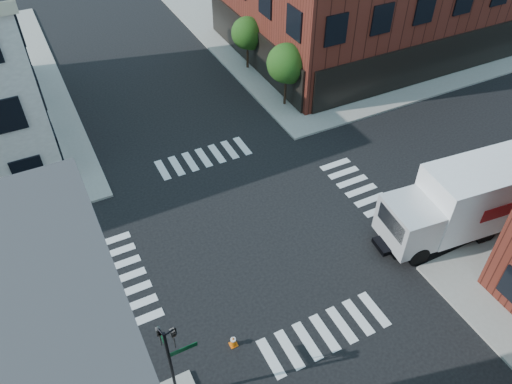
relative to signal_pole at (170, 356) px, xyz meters
name	(u,v)px	position (x,y,z in m)	size (l,w,h in m)	color
ground	(254,230)	(6.72, 6.68, -2.86)	(120.00, 120.00, 0.00)	black
sidewalk_ne	(352,14)	(27.72, 27.68, -2.78)	(30.00, 30.00, 0.15)	gray
tree_near	(287,65)	(14.28, 16.65, 0.30)	(2.69, 2.69, 4.49)	black
tree_far	(248,35)	(14.28, 22.65, 0.02)	(2.43, 2.43, 4.07)	black
signal_pole	(170,356)	(0.00, 0.00, 0.00)	(1.29, 1.24, 4.60)	black
box_truck	(469,200)	(16.54, 1.81, -0.72)	(9.28, 3.64, 4.11)	white
traffic_cone	(233,341)	(2.88, 0.98, -2.56)	(0.34, 0.34, 0.62)	#E5600A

